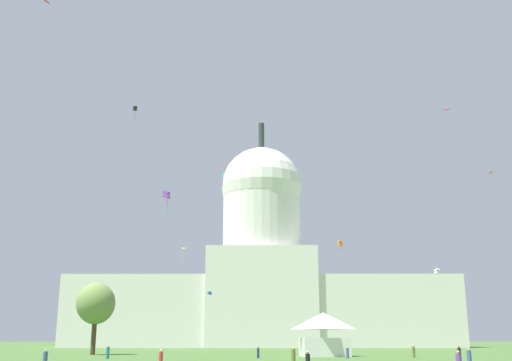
% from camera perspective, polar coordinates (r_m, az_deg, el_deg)
% --- Properties ---
extents(capitol_building, '(110.35, 27.78, 67.80)m').
position_cam_1_polar(capitol_building, '(178.90, 0.55, -9.51)').
color(capitol_building, silver).
rests_on(capitol_building, ground_plane).
extents(event_tent, '(7.47, 7.53, 6.28)m').
position_cam_1_polar(event_tent, '(91.87, 6.44, -14.24)').
color(event_tent, white).
rests_on(event_tent, ground_plane).
extents(tree_west_near, '(7.34, 7.17, 11.40)m').
position_cam_1_polar(tree_west_near, '(102.88, -14.95, -11.22)').
color(tree_west_near, '#4C3823').
rests_on(tree_west_near, ground_plane).
extents(person_black_edge_east, '(0.51, 0.51, 1.75)m').
position_cam_1_polar(person_black_edge_east, '(73.40, 18.73, -15.37)').
color(person_black_edge_east, black).
rests_on(person_black_edge_east, ground_plane).
extents(person_denim_aisle_center, '(0.67, 0.67, 1.51)m').
position_cam_1_polar(person_denim_aisle_center, '(70.64, 19.56, -15.47)').
color(person_denim_aisle_center, '#3D5684').
rests_on(person_denim_aisle_center, ground_plane).
extents(person_olive_lawn_far_left, '(0.51, 0.51, 1.68)m').
position_cam_1_polar(person_olive_lawn_far_left, '(68.03, 3.57, -16.24)').
color(person_olive_lawn_far_left, olive).
rests_on(person_olive_lawn_far_left, ground_plane).
extents(person_navy_near_tree_west, '(0.45, 0.45, 1.45)m').
position_cam_1_polar(person_navy_near_tree_west, '(83.54, 0.20, -16.04)').
color(person_navy_near_tree_west, navy).
rests_on(person_navy_near_tree_west, ground_plane).
extents(person_teal_lawn_far_right, '(0.48, 0.48, 1.71)m').
position_cam_1_polar(person_teal_lawn_far_right, '(83.63, -13.88, -15.55)').
color(person_teal_lawn_far_right, '#1E757A').
rests_on(person_teal_lawn_far_right, ground_plane).
extents(person_denim_back_center, '(0.59, 0.59, 1.61)m').
position_cam_1_polar(person_denim_back_center, '(60.75, -19.37, -15.70)').
color(person_denim_back_center, '#3D5684').
rests_on(person_denim_back_center, ground_plane).
extents(person_olive_near_tree_east, '(0.59, 0.59, 1.66)m').
position_cam_1_polar(person_olive_near_tree_east, '(88.91, 14.71, -15.44)').
color(person_olive_near_tree_east, olive).
rests_on(person_olive_near_tree_east, ground_plane).
extents(person_denim_edge_west, '(0.41, 0.41, 1.52)m').
position_cam_1_polar(person_denim_edge_west, '(84.24, 8.67, -15.85)').
color(person_denim_edge_west, '#3D5684').
rests_on(person_denim_edge_west, ground_plane).
extents(person_red_back_left, '(0.43, 0.43, 1.74)m').
position_cam_1_polar(person_red_back_left, '(52.42, -9.02, -16.51)').
color(person_red_back_left, red).
rests_on(person_red_back_left, ground_plane).
extents(kite_turquoise_mid, '(0.53, 0.91, 3.30)m').
position_cam_1_polar(kite_turquoise_mid, '(123.24, -3.13, 0.38)').
color(kite_turquoise_mid, teal).
extents(kite_blue_low, '(1.08, 1.09, 0.84)m').
position_cam_1_polar(kite_blue_low, '(151.70, -4.43, -10.59)').
color(kite_blue_low, blue).
extents(kite_orange_mid, '(1.20, 1.16, 4.44)m').
position_cam_1_polar(kite_orange_mid, '(141.01, 7.97, -5.93)').
color(kite_orange_mid, orange).
extents(kite_red_high, '(1.00, 1.77, 0.34)m').
position_cam_1_polar(kite_red_high, '(114.88, -19.44, 15.62)').
color(kite_red_high, red).
extents(kite_lime_mid, '(1.27, 0.83, 3.50)m').
position_cam_1_polar(kite_lime_mid, '(145.80, -6.95, -6.62)').
color(kite_lime_mid, '#8CD133').
extents(kite_magenta_high, '(1.44, 1.31, 0.18)m').
position_cam_1_polar(kite_magenta_high, '(124.79, 17.72, 6.22)').
color(kite_magenta_high, '#D1339E').
extents(kite_black_high, '(0.94, 0.94, 2.79)m').
position_cam_1_polar(kite_black_high, '(123.29, -11.39, 6.70)').
color(kite_black_high, black).
extents(kite_white_low, '(1.33, 1.36, 1.30)m').
position_cam_1_polar(kite_white_low, '(141.87, 16.79, -8.24)').
color(kite_white_low, white).
extents(kite_pink_mid, '(1.04, 1.34, 0.15)m').
position_cam_1_polar(kite_pink_mid, '(85.49, 21.75, 0.44)').
color(kite_pink_mid, pink).
extents(kite_violet_mid, '(1.45, 1.39, 4.70)m').
position_cam_1_polar(kite_violet_mid, '(114.58, -8.49, -1.36)').
color(kite_violet_mid, purple).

